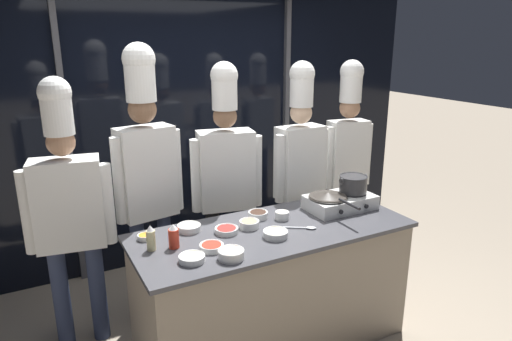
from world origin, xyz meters
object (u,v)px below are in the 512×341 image
Objects in this scene: prep_bowl_soy_glaze at (258,214)px; prep_bowl_noodles at (192,258)px; frying_pan at (328,195)px; serving_spoon_slotted at (306,228)px; prep_bowl_carrots at (145,237)px; squeeze_bottle_chili at (174,236)px; chef_pastry at (300,158)px; prep_bowl_onion at (189,227)px; chef_sous at (146,164)px; chef_line at (226,169)px; prep_bowl_shrimp at (231,254)px; chef_apprentice at (348,147)px; prep_bowl_bell_pepper at (227,230)px; prep_bowl_chili_flakes at (212,247)px; prep_bowl_mushrooms at (249,224)px; squeeze_bottle_oil at (151,238)px; stock_pot at (353,184)px; prep_bowl_ginger at (275,233)px; prep_bowl_chicken at (282,215)px; portable_stove at (340,202)px; chef_head at (68,203)px.

prep_bowl_noodles is at bearing -148.30° from prep_bowl_soy_glaze.
serving_spoon_slotted is at bearing -149.63° from frying_pan.
serving_spoon_slotted is (1.02, -0.35, -0.01)m from prep_bowl_carrots.
squeeze_bottle_chili is 0.08× the size of chef_pastry.
prep_bowl_onion is 0.08× the size of chef_sous.
squeeze_bottle_chili is (-1.21, -0.04, -0.06)m from frying_pan.
prep_bowl_shrimp is at bearing 78.23° from chef_line.
prep_bowl_carrots is at bearing 13.27° from chef_pastry.
chef_apprentice is (1.93, 0.72, 0.20)m from squeeze_bottle_chili.
prep_bowl_bell_pepper is 0.44m from prep_bowl_noodles.
chef_line is at bearing 6.54° from chef_apprentice.
prep_bowl_chili_flakes reaches higher than prep_bowl_carrots.
squeeze_bottle_oil is at bearing -178.35° from prep_bowl_mushrooms.
prep_bowl_chili_flakes reaches higher than serving_spoon_slotted.
stock_pot is 1.28m from prep_bowl_chili_flakes.
chef_pastry reaches higher than prep_bowl_shrimp.
prep_bowl_ginger is (0.77, -0.20, -0.05)m from squeeze_bottle_oil.
prep_bowl_chicken is at bearing 33.12° from prep_bowl_shrimp.
chef_pastry is (1.34, 0.90, 0.22)m from prep_bowl_noodles.
stock_pot is at bearing 92.60° from chef_pastry.
prep_bowl_chicken is at bearing 174.61° from frying_pan.
prep_bowl_onion is at bearing 28.56° from squeeze_bottle_oil.
chef_pastry is at bearing 59.68° from serving_spoon_slotted.
prep_bowl_mushrooms is (0.69, 0.02, -0.05)m from squeeze_bottle_oil.
prep_bowl_soy_glaze is (0.82, -0.02, 0.01)m from prep_bowl_carrots.
portable_stove is 2.44× the size of serving_spoon_slotted.
prep_bowl_onion reaches higher than serving_spoon_slotted.
squeeze_bottle_chili is 0.08× the size of chef_line.
prep_bowl_noodles is 1.08× the size of prep_bowl_soy_glaze.
prep_bowl_bell_pepper and prep_bowl_chili_flakes have the same top height.
chef_head reaches higher than frying_pan.
chef_head is (-1.16, 0.79, 0.16)m from prep_bowl_ginger.
prep_bowl_noodles is at bearing -151.58° from prep_bowl_chili_flakes.
prep_bowl_shrimp is at bearing -110.28° from prep_bowl_bell_pepper.
chef_line is (0.82, 0.53, 0.21)m from prep_bowl_carrots.
prep_bowl_ginger is at bearing -160.27° from frying_pan.
frying_pan is 2.08× the size of stock_pot.
prep_bowl_soy_glaze is at bearing 22.90° from prep_bowl_bell_pepper.
squeeze_bottle_oil reaches higher than portable_stove.
stock_pot is 1.53× the size of prep_bowl_shrimp.
prep_bowl_bell_pepper is at bearing 179.90° from portable_stove.
prep_bowl_shrimp is 1.08m from chef_sous.
frying_pan is at bearing -6.89° from prep_bowl_carrots.
serving_spoon_slotted is at bearing -160.76° from stock_pot.
chef_head is at bearing 123.77° from squeeze_bottle_oil.
portable_stove reaches higher than prep_bowl_mushrooms.
chef_head is 1.90m from chef_pastry.
prep_bowl_mushrooms is at bearing 5.42° from squeeze_bottle_chili.
serving_spoon_slotted is 0.93m from chef_line.
serving_spoon_slotted is at bearing 46.89° from chef_apprentice.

